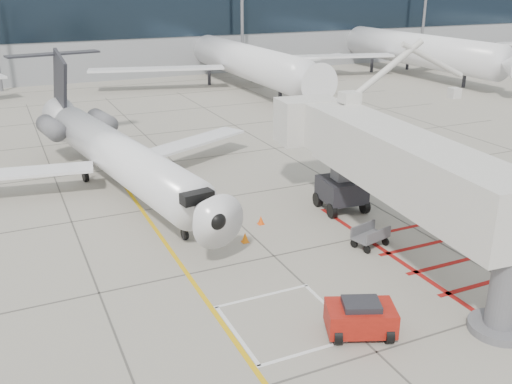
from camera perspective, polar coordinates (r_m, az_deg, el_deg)
name	(u,v)px	position (r m, az deg, el deg)	size (l,w,h in m)	color
ground_plane	(318,297)	(23.58, 6.19, -10.40)	(260.00, 260.00, 0.00)	gray
regional_jet	(130,140)	(32.83, -12.51, 5.09)	(21.78, 27.46, 7.20)	white
jet_bridge	(407,179)	(26.12, 14.90, 1.29)	(8.93, 18.86, 7.55)	silver
pushback_tug	(360,317)	(21.27, 10.41, -12.16)	(2.43, 1.52, 1.42)	#9C180F
baggage_cart	(370,236)	(27.86, 11.36, -4.36)	(1.69, 1.07, 1.07)	#535358
ground_power_unit	(465,218)	(30.41, 20.18, -2.49)	(2.10, 1.22, 1.66)	silver
cone_nose	(245,237)	(27.88, -1.10, -4.55)	(0.37, 0.37, 0.51)	orange
cone_side	(261,220)	(29.87, 0.49, -2.81)	(0.34, 0.34, 0.47)	#ED4C0C
terminal_building	(137,15)	(89.78, -11.80, 16.93)	(180.00, 28.00, 14.00)	gray
terminal_glass_band	(163,13)	(76.14, -9.27, 17.26)	(180.00, 0.10, 6.00)	black
bg_aircraft_c	(237,37)	(68.84, -1.95, 15.24)	(34.10, 37.89, 11.37)	silver
bg_aircraft_d	(403,27)	(81.07, 14.44, 15.72)	(36.45, 40.49, 12.15)	silver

